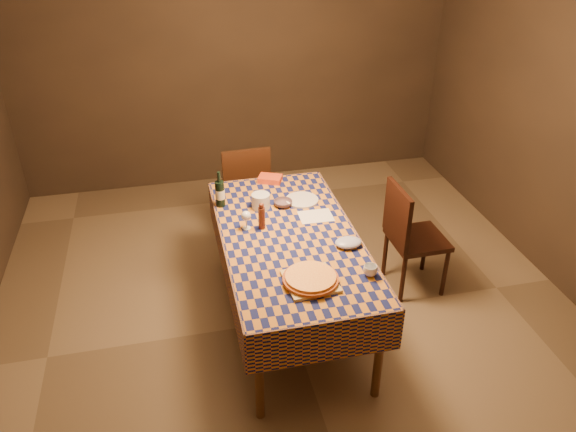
{
  "coord_description": "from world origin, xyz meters",
  "views": [
    {
      "loc": [
        -0.75,
        -3.19,
        2.89
      ],
      "look_at": [
        0.0,
        0.05,
        0.9
      ],
      "focal_mm": 35.0,
      "sensor_mm": 36.0,
      "label": 1
    }
  ],
  "objects_px": {
    "white_plate": "(302,200)",
    "chair_right": "(409,233)",
    "wine_bottle": "(220,193)",
    "chair_far": "(245,186)",
    "bowl": "(283,203)",
    "cutting_board": "(311,281)",
    "dining_table": "(290,245)",
    "pizza": "(311,278)"
  },
  "relations": [
    {
      "from": "white_plate",
      "to": "wine_bottle",
      "type": "bearing_deg",
      "value": 173.96
    },
    {
      "from": "cutting_board",
      "to": "bowl",
      "type": "bearing_deg",
      "value": 87.58
    },
    {
      "from": "wine_bottle",
      "to": "chair_right",
      "type": "xyz_separation_m",
      "value": [
        1.42,
        -0.33,
        -0.35
      ]
    },
    {
      "from": "chair_right",
      "to": "wine_bottle",
      "type": "bearing_deg",
      "value": 167.09
    },
    {
      "from": "wine_bottle",
      "to": "chair_right",
      "type": "bearing_deg",
      "value": -12.91
    },
    {
      "from": "white_plate",
      "to": "cutting_board",
      "type": "bearing_deg",
      "value": -101.22
    },
    {
      "from": "chair_far",
      "to": "chair_right",
      "type": "xyz_separation_m",
      "value": [
        1.13,
        -1.06,
        0.0
      ]
    },
    {
      "from": "cutting_board",
      "to": "wine_bottle",
      "type": "height_order",
      "value": "wine_bottle"
    },
    {
      "from": "pizza",
      "to": "bowl",
      "type": "distance_m",
      "value": 0.96
    },
    {
      "from": "cutting_board",
      "to": "pizza",
      "type": "distance_m",
      "value": 0.03
    },
    {
      "from": "dining_table",
      "to": "pizza",
      "type": "distance_m",
      "value": 0.56
    },
    {
      "from": "pizza",
      "to": "bowl",
      "type": "relative_size",
      "value": 3.18
    },
    {
      "from": "bowl",
      "to": "chair_right",
      "type": "xyz_separation_m",
      "value": [
        0.96,
        -0.22,
        -0.27
      ]
    },
    {
      "from": "dining_table",
      "to": "white_plate",
      "type": "relative_size",
      "value": 7.26
    },
    {
      "from": "bowl",
      "to": "chair_far",
      "type": "height_order",
      "value": "chair_far"
    },
    {
      "from": "wine_bottle",
      "to": "chair_right",
      "type": "relative_size",
      "value": 0.31
    },
    {
      "from": "white_plate",
      "to": "chair_right",
      "type": "height_order",
      "value": "chair_right"
    },
    {
      "from": "wine_bottle",
      "to": "white_plate",
      "type": "bearing_deg",
      "value": -6.04
    },
    {
      "from": "chair_far",
      "to": "chair_right",
      "type": "bearing_deg",
      "value": -43.2
    },
    {
      "from": "white_plate",
      "to": "chair_far",
      "type": "relative_size",
      "value": 0.27
    },
    {
      "from": "wine_bottle",
      "to": "white_plate",
      "type": "xyz_separation_m",
      "value": [
        0.62,
        -0.07,
        -0.1
      ]
    },
    {
      "from": "dining_table",
      "to": "pizza",
      "type": "bearing_deg",
      "value": -89.47
    },
    {
      "from": "pizza",
      "to": "chair_far",
      "type": "height_order",
      "value": "chair_far"
    },
    {
      "from": "wine_bottle",
      "to": "chair_far",
      "type": "xyz_separation_m",
      "value": [
        0.29,
        0.73,
        -0.35
      ]
    },
    {
      "from": "pizza",
      "to": "chair_right",
      "type": "bearing_deg",
      "value": 36.68
    },
    {
      "from": "pizza",
      "to": "wine_bottle",
      "type": "xyz_separation_m",
      "value": [
        -0.42,
        1.07,
        0.07
      ]
    },
    {
      "from": "cutting_board",
      "to": "wine_bottle",
      "type": "bearing_deg",
      "value": 111.37
    },
    {
      "from": "wine_bottle",
      "to": "chair_far",
      "type": "height_order",
      "value": "wine_bottle"
    },
    {
      "from": "bowl",
      "to": "white_plate",
      "type": "xyz_separation_m",
      "value": [
        0.16,
        0.04,
        -0.01
      ]
    },
    {
      "from": "dining_table",
      "to": "pizza",
      "type": "xyz_separation_m",
      "value": [
        0.01,
        -0.55,
        0.11
      ]
    },
    {
      "from": "wine_bottle",
      "to": "white_plate",
      "type": "relative_size",
      "value": 1.12
    },
    {
      "from": "white_plate",
      "to": "chair_far",
      "type": "height_order",
      "value": "chair_far"
    },
    {
      "from": "dining_table",
      "to": "chair_right",
      "type": "height_order",
      "value": "chair_right"
    },
    {
      "from": "wine_bottle",
      "to": "chair_far",
      "type": "bearing_deg",
      "value": 68.12
    },
    {
      "from": "cutting_board",
      "to": "pizza",
      "type": "relative_size",
      "value": 0.69
    },
    {
      "from": "cutting_board",
      "to": "chair_far",
      "type": "height_order",
      "value": "chair_far"
    },
    {
      "from": "dining_table",
      "to": "chair_far",
      "type": "bearing_deg",
      "value": 95.46
    },
    {
      "from": "bowl",
      "to": "wine_bottle",
      "type": "height_order",
      "value": "wine_bottle"
    },
    {
      "from": "dining_table",
      "to": "wine_bottle",
      "type": "bearing_deg",
      "value": 128.22
    },
    {
      "from": "bowl",
      "to": "white_plate",
      "type": "height_order",
      "value": "bowl"
    },
    {
      "from": "bowl",
      "to": "cutting_board",
      "type": "bearing_deg",
      "value": -92.42
    },
    {
      "from": "dining_table",
      "to": "chair_far",
      "type": "height_order",
      "value": "chair_far"
    }
  ]
}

